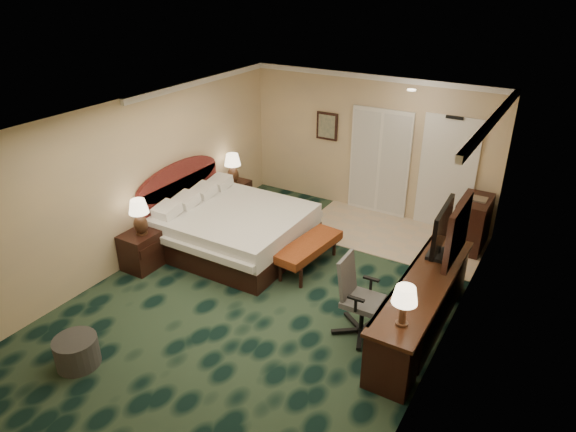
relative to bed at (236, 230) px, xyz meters
The scene contains 25 objects.
floor 1.70m from the bed, 39.86° to the right, with size 5.00×7.50×0.00m, color black.
ceiling 2.87m from the bed, 39.86° to the right, with size 5.00×7.50×0.00m, color silver.
wall_back 3.13m from the bed, 64.62° to the left, with size 5.00×0.00×2.70m, color tan.
wall_front 5.08m from the bed, 75.17° to the right, with size 5.00×0.00×2.70m, color tan.
wall_left 1.90m from the bed, 139.04° to the right, with size 0.00×7.50×2.70m, color tan.
wall_right 4.05m from the bed, 15.74° to the right, with size 0.00×7.50×2.70m, color tan.
crown_molding 2.83m from the bed, 39.86° to the right, with size 5.00×7.50×0.10m, color white, non-canonical shape.
tile_patch 2.87m from the bed, 40.18° to the left, with size 3.20×1.70×0.01m, color beige.
headboard 1.22m from the bed, behind, with size 0.12×2.00×1.40m, color #510E15, non-canonical shape.
entry_door 3.94m from the bed, 43.24° to the left, with size 1.02×0.06×2.18m, color white.
closet_doors 3.13m from the bed, 60.06° to the left, with size 1.20×0.06×2.10m, color silver.
wall_art 2.95m from the bed, 81.95° to the left, with size 0.45×0.06×0.55m, color #4F6056.
wall_mirror 3.95m from the bed, ahead, with size 0.05×0.95×0.75m, color white.
bed is the anchor object (origin of this frame).
nightstand_near 1.62m from the bed, 126.41° to the right, with size 0.49×0.57×0.62m, color black.
nightstand_far 1.64m from the bed, 126.43° to the left, with size 0.47×0.54×0.58m, color black.
lamp_near 1.66m from the bed, 125.93° to the right, with size 0.31×0.31×0.59m, color black, non-canonical shape.
lamp_far 1.69m from the bed, 127.48° to the left, with size 0.32×0.32×0.61m, color black, non-canonical shape.
bed_bench 1.39m from the bed, ahead, with size 0.47×1.36×0.46m, color #6B2F0F.
ottoman 3.38m from the bed, 89.68° to the right, with size 0.53×0.53×0.38m, color #323232.
desk 3.51m from the bed, ahead, with size 0.60×2.77×0.80m, color black.
tv 3.51m from the bed, ahead, with size 0.08×0.98×0.76m, color black.
desk_lamp 3.91m from the bed, 24.63° to the right, with size 0.29×0.29×0.51m, color black, non-canonical shape.
desk_chair 2.98m from the bed, 20.13° to the right, with size 0.65×0.61×1.11m, color #525252, non-canonical shape.
minibar 4.09m from the bed, 31.51° to the left, with size 0.48×0.86×0.91m, color black.
Camera 1 is at (3.50, -5.23, 4.46)m, focal length 32.00 mm.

